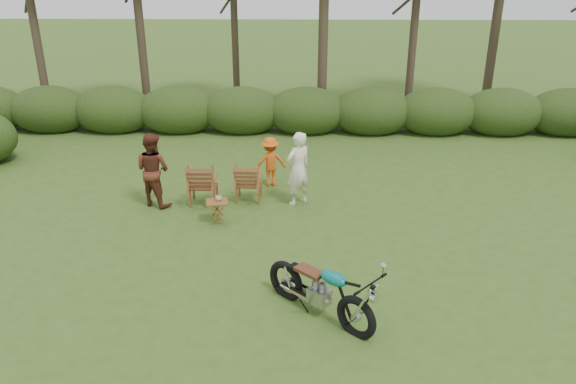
{
  "coord_description": "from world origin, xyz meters",
  "views": [
    {
      "loc": [
        -0.18,
        -7.9,
        5.2
      ],
      "look_at": [
        -0.41,
        2.07,
        0.9
      ],
      "focal_mm": 35.0,
      "sensor_mm": 36.0,
      "label": 1
    }
  ],
  "objects_px": {
    "cup": "(219,198)",
    "motorcycle": "(319,314)",
    "lawn_chair_right": "(249,200)",
    "side_table": "(217,212)",
    "child": "(271,185)",
    "adult_a": "(298,204)",
    "adult_b": "(156,204)",
    "lawn_chair_left": "(204,203)"
  },
  "relations": [
    {
      "from": "motorcycle",
      "to": "side_table",
      "type": "relative_size",
      "value": 4.27
    },
    {
      "from": "side_table",
      "to": "child",
      "type": "relative_size",
      "value": 0.39
    },
    {
      "from": "lawn_chair_right",
      "to": "lawn_chair_left",
      "type": "xyz_separation_m",
      "value": [
        -0.99,
        -0.19,
        0.0
      ]
    },
    {
      "from": "cup",
      "to": "adult_a",
      "type": "bearing_deg",
      "value": 29.04
    },
    {
      "from": "adult_a",
      "to": "adult_b",
      "type": "xyz_separation_m",
      "value": [
        -3.16,
        -0.09,
        0.0
      ]
    },
    {
      "from": "child",
      "to": "adult_a",
      "type": "bearing_deg",
      "value": 106.45
    },
    {
      "from": "motorcycle",
      "to": "lawn_chair_left",
      "type": "relative_size",
      "value": 2.05
    },
    {
      "from": "lawn_chair_right",
      "to": "side_table",
      "type": "height_order",
      "value": "side_table"
    },
    {
      "from": "motorcycle",
      "to": "side_table",
      "type": "bearing_deg",
      "value": 165.03
    },
    {
      "from": "lawn_chair_left",
      "to": "child",
      "type": "height_order",
      "value": "child"
    },
    {
      "from": "side_table",
      "to": "cup",
      "type": "relative_size",
      "value": 3.62
    },
    {
      "from": "cup",
      "to": "adult_a",
      "type": "distance_m",
      "value": 1.93
    },
    {
      "from": "cup",
      "to": "motorcycle",
      "type": "bearing_deg",
      "value": -58.4
    },
    {
      "from": "lawn_chair_right",
      "to": "adult_a",
      "type": "bearing_deg",
      "value": 173.31
    },
    {
      "from": "motorcycle",
      "to": "adult_b",
      "type": "relative_size",
      "value": 1.21
    },
    {
      "from": "lawn_chair_right",
      "to": "side_table",
      "type": "xyz_separation_m",
      "value": [
        -0.56,
        -1.13,
        0.23
      ]
    },
    {
      "from": "lawn_chair_left",
      "to": "side_table",
      "type": "bearing_deg",
      "value": 114.15
    },
    {
      "from": "lawn_chair_left",
      "to": "adult_a",
      "type": "height_order",
      "value": "adult_a"
    },
    {
      "from": "lawn_chair_left",
      "to": "child",
      "type": "xyz_separation_m",
      "value": [
        1.43,
        1.08,
        0.0
      ]
    },
    {
      "from": "side_table",
      "to": "child",
      "type": "distance_m",
      "value": 2.26
    },
    {
      "from": "lawn_chair_right",
      "to": "adult_b",
      "type": "height_order",
      "value": "adult_b"
    },
    {
      "from": "lawn_chair_left",
      "to": "adult_a",
      "type": "relative_size",
      "value": 0.58
    },
    {
      "from": "side_table",
      "to": "adult_b",
      "type": "bearing_deg",
      "value": 150.16
    },
    {
      "from": "motorcycle",
      "to": "lawn_chair_right",
      "type": "height_order",
      "value": "motorcycle"
    },
    {
      "from": "motorcycle",
      "to": "adult_a",
      "type": "xyz_separation_m",
      "value": [
        -0.35,
        4.13,
        0.0
      ]
    },
    {
      "from": "lawn_chair_right",
      "to": "adult_b",
      "type": "relative_size",
      "value": 0.56
    },
    {
      "from": "lawn_chair_right",
      "to": "child",
      "type": "relative_size",
      "value": 0.77
    },
    {
      "from": "lawn_chair_left",
      "to": "cup",
      "type": "height_order",
      "value": "cup"
    },
    {
      "from": "lawn_chair_left",
      "to": "child",
      "type": "distance_m",
      "value": 1.79
    },
    {
      "from": "lawn_chair_right",
      "to": "adult_a",
      "type": "xyz_separation_m",
      "value": [
        1.11,
        -0.18,
        0.0
      ]
    },
    {
      "from": "side_table",
      "to": "motorcycle",
      "type": "bearing_deg",
      "value": -57.58
    },
    {
      "from": "lawn_chair_left",
      "to": "child",
      "type": "relative_size",
      "value": 0.81
    },
    {
      "from": "motorcycle",
      "to": "child",
      "type": "bearing_deg",
      "value": 143.72
    },
    {
      "from": "motorcycle",
      "to": "child",
      "type": "xyz_separation_m",
      "value": [
        -1.02,
        5.19,
        0.0
      ]
    },
    {
      "from": "side_table",
      "to": "cup",
      "type": "xyz_separation_m",
      "value": [
        0.03,
        0.05,
        0.28
      ]
    },
    {
      "from": "adult_a",
      "to": "lawn_chair_right",
      "type": "bearing_deg",
      "value": -46.27
    },
    {
      "from": "lawn_chair_right",
      "to": "cup",
      "type": "xyz_separation_m",
      "value": [
        -0.52,
        -1.08,
        0.52
      ]
    },
    {
      "from": "side_table",
      "to": "adult_a",
      "type": "distance_m",
      "value": 1.93
    },
    {
      "from": "lawn_chair_left",
      "to": "adult_b",
      "type": "distance_m",
      "value": 1.06
    },
    {
      "from": "lawn_chair_left",
      "to": "motorcycle",
      "type": "bearing_deg",
      "value": 120.12
    },
    {
      "from": "motorcycle",
      "to": "cup",
      "type": "height_order",
      "value": "motorcycle"
    },
    {
      "from": "child",
      "to": "adult_b",
      "type": "bearing_deg",
      "value": 9.45
    }
  ]
}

